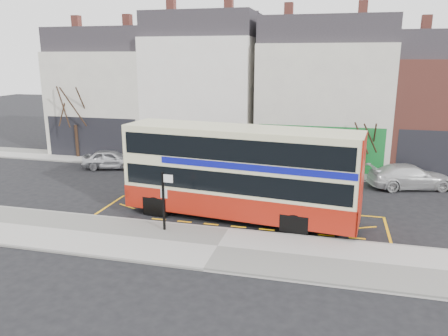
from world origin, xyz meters
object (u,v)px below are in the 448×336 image
(car_silver, at_px, (111,159))
(car_grey, at_px, (258,170))
(double_decker_bus, at_px, (240,172))
(bus_stop_post, at_px, (165,195))
(street_tree_right, at_px, (366,129))
(car_white, at_px, (410,177))
(street_tree_left, at_px, (73,96))

(car_silver, distance_m, car_grey, 10.48)
(double_decker_bus, bearing_deg, car_silver, 152.47)
(bus_stop_post, distance_m, street_tree_right, 15.15)
(double_decker_bus, bearing_deg, car_grey, 99.36)
(bus_stop_post, distance_m, car_white, 15.39)
(car_grey, bearing_deg, street_tree_right, -51.20)
(car_silver, height_order, car_grey, car_silver)
(street_tree_left, bearing_deg, double_decker_bus, -32.71)
(street_tree_left, bearing_deg, bus_stop_post, -45.15)
(car_grey, height_order, car_white, car_white)
(bus_stop_post, relative_size, car_grey, 0.66)
(double_decker_bus, relative_size, street_tree_right, 2.48)
(bus_stop_post, bearing_deg, car_grey, 79.16)
(double_decker_bus, xyz_separation_m, car_silver, (-10.83, 7.31, -1.69))
(car_white, bearing_deg, car_silver, 74.56)
(double_decker_bus, height_order, bus_stop_post, double_decker_bus)
(double_decker_bus, distance_m, street_tree_right, 11.39)
(street_tree_right, bearing_deg, street_tree_left, 179.80)
(bus_stop_post, height_order, street_tree_left, street_tree_left)
(car_grey, relative_size, street_tree_left, 0.57)
(bus_stop_post, relative_size, street_tree_right, 0.58)
(car_white, height_order, street_tree_right, street_tree_right)
(double_decker_bus, relative_size, car_silver, 2.91)
(bus_stop_post, bearing_deg, street_tree_right, 56.83)
(bus_stop_post, xyz_separation_m, street_tree_right, (9.06, 12.07, 1.36))
(car_white, height_order, street_tree_left, street_tree_left)
(double_decker_bus, height_order, car_silver, double_decker_bus)
(street_tree_left, xyz_separation_m, street_tree_right, (21.14, -0.07, -1.68))
(car_silver, bearing_deg, street_tree_left, 47.75)
(double_decker_bus, distance_m, bus_stop_post, 3.87)
(double_decker_bus, xyz_separation_m, bus_stop_post, (-2.84, -2.56, -0.58))
(street_tree_right, bearing_deg, double_decker_bus, -123.20)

